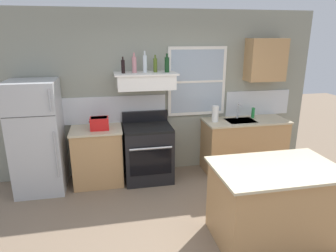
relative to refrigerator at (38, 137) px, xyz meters
The scene contains 18 objects.
ground_plane 2.78m from the refrigerator, 44.08° to the right, with size 16.00×16.00×0.00m, color #7A6651.
back_wall 2.03m from the refrigerator, 11.29° to the left, with size 5.40×0.11×2.70m.
refrigerator is the anchor object (origin of this frame).
counter_left_of_stove 0.94m from the refrigerator, ahead, with size 0.79×0.63×0.91m.
toaster 0.92m from the refrigerator, ahead, with size 0.30×0.20×0.19m.
stove_range 1.69m from the refrigerator, ahead, with size 0.76×0.69×1.09m.
range_hood_shelf 1.83m from the refrigerator, ahead, with size 0.96×0.52×0.24m.
bottle_balsamic_dark 1.66m from the refrigerator, ahead, with size 0.06×0.06×0.25m.
bottle_rose_pink 1.81m from the refrigerator, ahead, with size 0.07×0.07×0.30m.
bottle_clear_tall 1.95m from the refrigerator, ahead, with size 0.06×0.06×0.33m.
bottle_olive_oil_square 2.08m from the refrigerator, ahead, with size 0.06×0.06×0.26m.
bottle_dark_green_wine 2.24m from the refrigerator, ahead, with size 0.07×0.07×0.29m.
counter_right_with_sink 3.37m from the refrigerator, ahead, with size 1.43×0.63×0.91m.
sink_faucet 3.26m from the refrigerator, ahead, with size 0.03×0.17×0.28m.
paper_towel_roll 2.80m from the refrigerator, ahead, with size 0.11×0.11×0.27m, color white.
dish_soap_bottle 3.54m from the refrigerator, ahead, with size 0.06×0.06×0.18m, color #268C3F.
kitchen_island 3.39m from the refrigerator, 32.24° to the right, with size 1.40×0.90×0.91m.
upper_cabinet_right 3.85m from the refrigerator, ahead, with size 0.64×0.32×0.70m.
Camera 1 is at (-0.85, -2.70, 2.31)m, focal length 32.30 mm.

